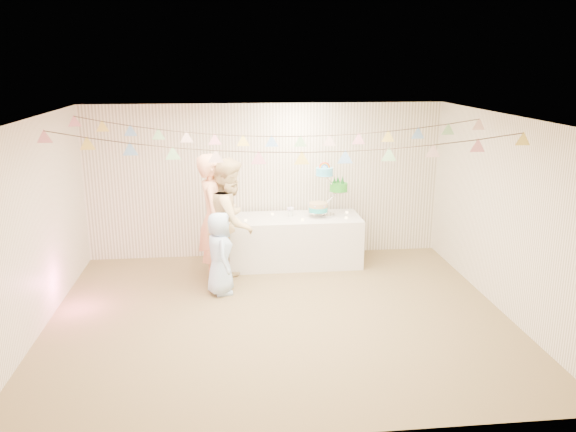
{
  "coord_description": "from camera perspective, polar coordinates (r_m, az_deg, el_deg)",
  "views": [
    {
      "loc": [
        -0.61,
        -6.79,
        3.27
      ],
      "look_at": [
        0.2,
        0.8,
        1.15
      ],
      "focal_mm": 35.0,
      "sensor_mm": 36.0,
      "label": 1
    }
  ],
  "objects": [
    {
      "name": "bunting_front",
      "position": [
        6.69,
        -0.81,
        7.36
      ],
      "size": [
        5.6,
        0.9,
        0.36
      ],
      "primitive_type": null,
      "color": "#72A5E5",
      "rests_on": "ceiling"
    },
    {
      "name": "cake_middle",
      "position": [
        9.32,
        5.04,
        2.03
      ],
      "size": [
        0.27,
        0.27,
        0.22
      ],
      "primitive_type": null,
      "color": "#249620",
      "rests_on": "cake_stand"
    },
    {
      "name": "ceiling",
      "position": [
        6.85,
        -0.97,
        9.91
      ],
      "size": [
        6.0,
        6.0,
        0.0
      ],
      "primitive_type": "plane",
      "color": "white",
      "rests_on": "ground"
    },
    {
      "name": "table",
      "position": [
        9.27,
        0.66,
        -2.51
      ],
      "size": [
        2.15,
        0.86,
        0.81
      ],
      "primitive_type": "cube",
      "color": "white",
      "rests_on": "floor"
    },
    {
      "name": "bunting_back",
      "position": [
        7.97,
        -1.68,
        8.88
      ],
      "size": [
        5.6,
        1.1,
        0.4
      ],
      "primitive_type": null,
      "color": "pink",
      "rests_on": "ceiling"
    },
    {
      "name": "platter",
      "position": [
        9.07,
        -2.24,
        -0.56
      ],
      "size": [
        0.34,
        0.34,
        0.02
      ],
      "primitive_type": "cylinder",
      "color": "white",
      "rests_on": "table"
    },
    {
      "name": "cake_bottom",
      "position": [
        9.19,
        3.16,
        0.13
      ],
      "size": [
        0.31,
        0.31,
        0.15
      ],
      "primitive_type": null,
      "color": "#29C0BA",
      "rests_on": "cake_stand"
    },
    {
      "name": "front_wall",
      "position": [
        4.76,
        1.82,
        -8.92
      ],
      "size": [
        6.0,
        6.0,
        0.0
      ],
      "primitive_type": "plane",
      "color": "white",
      "rests_on": "ground"
    },
    {
      "name": "tealight_2",
      "position": [
        8.95,
        1.47,
        -0.37
      ],
      "size": [
        0.04,
        0.04,
        0.03
      ],
      "primitive_type": "cylinder",
      "color": "#FFD88C",
      "rests_on": "table"
    },
    {
      "name": "tealight_3",
      "position": [
        9.4,
        2.63,
        0.4
      ],
      "size": [
        0.04,
        0.04,
        0.03
      ],
      "primitive_type": "cylinder",
      "color": "#FFD88C",
      "rests_on": "table"
    },
    {
      "name": "cake_stand",
      "position": [
        9.19,
        4.05,
        2.23
      ],
      "size": [
        0.74,
        0.44,
        0.83
      ],
      "primitive_type": null,
      "color": "silver",
      "rests_on": "table"
    },
    {
      "name": "person_adult_a",
      "position": [
        8.46,
        -7.51,
        -0.29
      ],
      "size": [
        0.51,
        0.74,
        1.97
      ],
      "primitive_type": "imported",
      "rotation": [
        0.0,
        0.0,
        1.52
      ],
      "color": "#FEB084",
      "rests_on": "floor"
    },
    {
      "name": "back_wall",
      "position": [
        9.52,
        -2.28,
        3.56
      ],
      "size": [
        6.0,
        6.0,
        0.0
      ],
      "primitive_type": "plane",
      "color": "white",
      "rests_on": "ground"
    },
    {
      "name": "left_wall",
      "position": [
        7.47,
        -24.52,
        -1.22
      ],
      "size": [
        5.0,
        5.0,
        0.0
      ],
      "primitive_type": "plane",
      "color": "white",
      "rests_on": "ground"
    },
    {
      "name": "tealight_1",
      "position": [
        9.29,
        -1.6,
        0.22
      ],
      "size": [
        0.04,
        0.04,
        0.03
      ],
      "primitive_type": "cylinder",
      "color": "#FFD88C",
      "rests_on": "table"
    },
    {
      "name": "person_child",
      "position": [
        8.1,
        -6.95,
        -3.79
      ],
      "size": [
        0.49,
        0.65,
        1.21
      ],
      "primitive_type": "imported",
      "rotation": [
        0.0,
        0.0,
        1.75
      ],
      "color": "#B3D4FD",
      "rests_on": "floor"
    },
    {
      "name": "tealight_4",
      "position": [
        9.11,
        5.93,
        -0.17
      ],
      "size": [
        0.04,
        0.04,
        0.03
      ],
      "primitive_type": "cylinder",
      "color": "#FFD88C",
      "rests_on": "table"
    },
    {
      "name": "cake_top_tier",
      "position": [
        9.1,
        3.74,
        3.47
      ],
      "size": [
        0.25,
        0.25,
        0.19
      ],
      "primitive_type": null,
      "color": "#4BC0EE",
      "rests_on": "cake_stand"
    },
    {
      "name": "tealight_0",
      "position": [
        8.95,
        -4.31,
        -0.42
      ],
      "size": [
        0.04,
        0.04,
        0.03
      ],
      "primitive_type": "cylinder",
      "color": "#FFD88C",
      "rests_on": "table"
    },
    {
      "name": "floor",
      "position": [
        7.56,
        -0.88,
        -10.1
      ],
      "size": [
        6.0,
        6.0,
        0.0
      ],
      "primitive_type": "plane",
      "color": "olive",
      "rests_on": "ground"
    },
    {
      "name": "posy",
      "position": [
        9.19,
        0.25,
        0.12
      ],
      "size": [
        0.14,
        0.14,
        0.16
      ],
      "primitive_type": null,
      "color": "white",
      "rests_on": "table"
    },
    {
      "name": "person_adult_b",
      "position": [
        8.4,
        -5.86,
        -0.55
      ],
      "size": [
        0.91,
        1.07,
        1.91
      ],
      "primitive_type": "imported",
      "rotation": [
        0.0,
        0.0,
        1.35
      ],
      "color": "#E1C28A",
      "rests_on": "floor"
    },
    {
      "name": "right_wall",
      "position": [
        7.94,
        21.19,
        0.08
      ],
      "size": [
        5.0,
        5.0,
        0.0
      ],
      "primitive_type": "plane",
      "color": "white",
      "rests_on": "ground"
    },
    {
      "name": "tealight_5",
      "position": [
        9.43,
        6.0,
        0.38
      ],
      "size": [
        0.04,
        0.04,
        0.03
      ],
      "primitive_type": "cylinder",
      "color": "#FFD88C",
      "rests_on": "table"
    }
  ]
}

